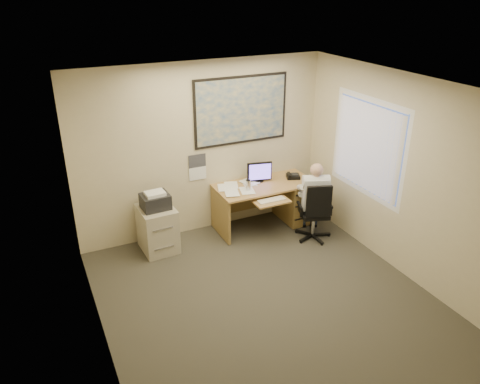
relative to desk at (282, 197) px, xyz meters
name	(u,v)px	position (x,y,z in m)	size (l,w,h in m)	color
room_shell	(274,209)	(-1.24, -1.90, 0.91)	(4.00, 4.50, 2.70)	#353229
desk	(282,197)	(0.00, 0.00, 0.00)	(1.60, 0.97, 1.07)	#B2874C
world_map	(241,110)	(-0.59, 0.33, 1.46)	(1.56, 0.03, 1.06)	#1E4C93
wall_calendar	(197,167)	(-1.34, 0.34, 0.64)	(0.28, 0.01, 0.42)	white
window_blinds	(367,147)	(0.73, -1.10, 1.11)	(0.06, 1.40, 1.30)	white
filing_cabinet	(157,225)	(-2.13, 0.01, -0.03)	(0.52, 0.61, 0.96)	#AFA68D
office_chair	(316,222)	(0.20, -0.74, -0.15)	(0.74, 0.74, 0.97)	black
person	(314,201)	(0.18, -0.66, 0.18)	(0.52, 0.74, 1.24)	silver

